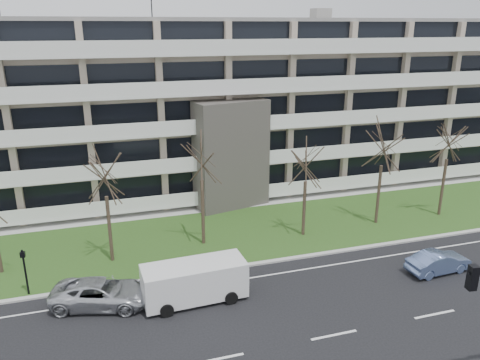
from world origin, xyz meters
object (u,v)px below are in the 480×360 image
object	(u,v)px
blue_sedan	(438,262)
pedestrian_signal	(25,267)
white_van	(196,279)
silver_pickup	(101,293)

from	to	relation	value
blue_sedan	pedestrian_signal	xyz separation A→B (m)	(-24.22, 4.71, 1.14)
blue_sedan	white_van	size ratio (longest dim) A/B	0.71
silver_pickup	white_van	distance (m)	5.22
blue_sedan	pedestrian_signal	distance (m)	24.70
silver_pickup	white_van	size ratio (longest dim) A/B	0.92
silver_pickup	pedestrian_signal	world-z (taller)	pedestrian_signal
silver_pickup	pedestrian_signal	xyz separation A→B (m)	(-4.01, 2.33, 1.07)
silver_pickup	white_van	xyz separation A→B (m)	(5.09, -0.98, 0.59)
white_van	silver_pickup	bearing A→B (deg)	166.61
pedestrian_signal	silver_pickup	bearing A→B (deg)	-29.64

